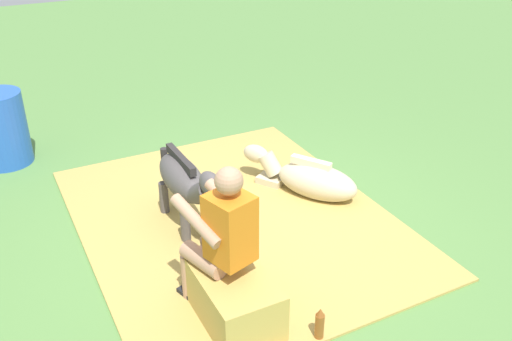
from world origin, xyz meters
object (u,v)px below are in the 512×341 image
(pony_lying, at_px, (309,178))
(water_barrel, at_px, (1,129))
(hay_bale, at_px, (235,299))
(pony_standing, at_px, (186,181))
(soda_bottle, at_px, (320,325))
(person_seated, at_px, (220,235))

(pony_lying, bearing_deg, water_barrel, 50.60)
(hay_bale, distance_m, pony_standing, 1.38)
(soda_bottle, bearing_deg, hay_bale, 45.57)
(person_seated, relative_size, water_barrel, 1.51)
(soda_bottle, bearing_deg, pony_lying, -29.69)
(pony_standing, distance_m, soda_bottle, 1.86)
(pony_standing, distance_m, pony_lying, 1.41)
(hay_bale, relative_size, pony_lying, 0.61)
(person_seated, height_order, water_barrel, person_seated)
(pony_standing, height_order, water_barrel, pony_standing)
(pony_lying, distance_m, water_barrel, 3.57)
(pony_standing, bearing_deg, soda_bottle, -169.77)
(pony_standing, height_order, soda_bottle, pony_standing)
(person_seated, distance_m, soda_bottle, 0.97)
(hay_bale, xyz_separation_m, pony_lying, (1.38, -1.51, -0.02))
(pony_lying, xyz_separation_m, water_barrel, (2.26, 2.75, 0.24))
(person_seated, xyz_separation_m, water_barrel, (3.48, 1.21, -0.28))
(hay_bale, bearing_deg, pony_lying, -47.61)
(soda_bottle, bearing_deg, person_seated, 39.11)
(person_seated, xyz_separation_m, soda_bottle, (-0.61, -0.50, -0.56))
(pony_standing, bearing_deg, hay_bale, 174.03)
(hay_bale, bearing_deg, person_seated, 11.64)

